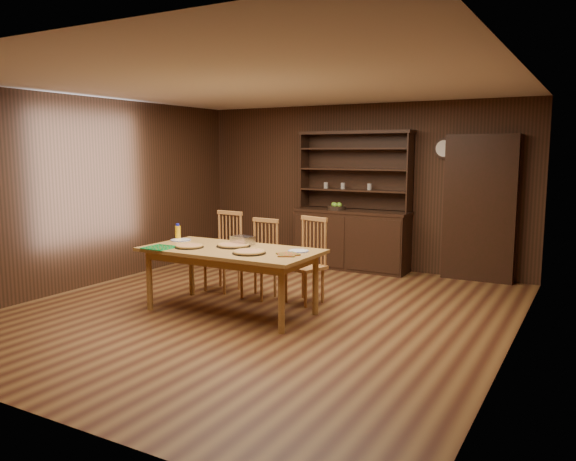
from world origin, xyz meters
The scene contains 20 objects.
floor centered at (0.00, 0.00, 0.00)m, with size 6.00×6.00×0.00m, color brown.
room_shell centered at (0.00, 0.00, 1.58)m, with size 6.00×6.00×6.00m.
china_hutch centered at (0.00, 2.75, 0.60)m, with size 1.84×0.52×2.17m.
doorway centered at (1.90, 2.90, 1.05)m, with size 1.00×0.18×2.10m, color black.
wall_clock centered at (1.35, 2.96, 1.90)m, with size 0.30×0.05×0.30m.
dining_table centered at (-0.27, -0.19, 0.68)m, with size 2.05×1.02×0.75m.
chair_left centered at (-0.96, 0.68, 0.56)m, with size 0.46×0.44×1.06m.
chair_center centered at (-0.34, 0.59, 0.53)m, with size 0.44×0.42×1.01m.
chair_right centered at (0.30, 0.66, 0.56)m, with size 0.53×0.51×1.06m.
pizza_left centered at (-0.73, -0.37, 0.77)m, with size 0.34×0.34×0.04m.
pizza_right centered at (0.09, -0.35, 0.77)m, with size 0.37×0.37×0.04m.
pizza_center centered at (-0.32, -0.06, 0.77)m, with size 0.40×0.40×0.04m.
cooling_rack centered at (-1.01, -0.56, 0.76)m, with size 0.31×0.31×0.01m, color #0CA344, non-canonical shape.
plate_left centered at (-1.15, -0.02, 0.76)m, with size 0.25×0.25×0.02m.
plate_right centered at (0.51, 0.01, 0.76)m, with size 0.23×0.23×0.02m.
foil_dish centered at (-0.31, 0.11, 0.80)m, with size 0.25×0.18×0.10m, color silver.
juice_bottle centered at (-1.25, 0.05, 0.84)m, with size 0.07×0.07×0.20m.
pot_holder_a centered at (0.51, -0.26, 0.76)m, with size 0.18×0.18×0.01m, color red.
pot_holder_b centered at (0.50, -0.21, 0.76)m, with size 0.21×0.21×0.02m, color red.
fruit_bowl centered at (-0.25, 2.69, 0.98)m, with size 0.29×0.29×0.12m.
Camera 1 is at (3.43, -5.40, 1.86)m, focal length 35.00 mm.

